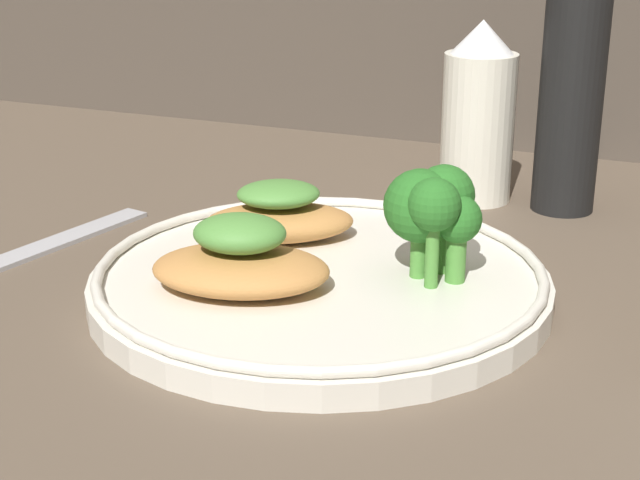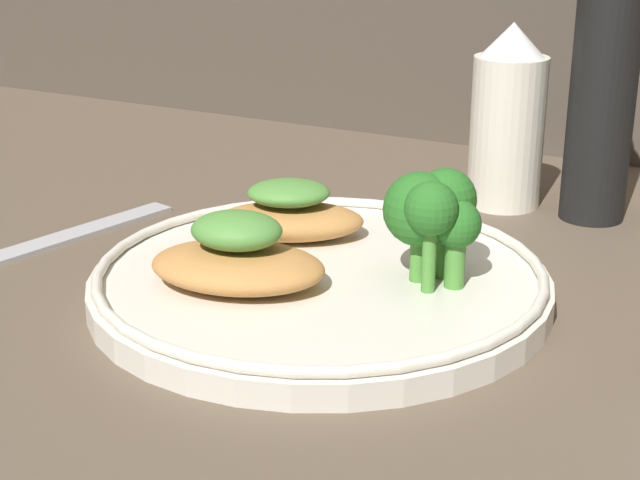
% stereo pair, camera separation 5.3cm
% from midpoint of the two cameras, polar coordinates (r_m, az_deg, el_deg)
% --- Properties ---
extents(ground_plane, '(1.80, 1.80, 0.01)m').
position_cam_midpoint_polar(ground_plane, '(0.55, -2.79, -3.88)').
color(ground_plane, brown).
extents(plate, '(0.25, 0.25, 0.02)m').
position_cam_midpoint_polar(plate, '(0.54, -2.82, -2.44)').
color(plate, silver).
rests_on(plate, ground_plane).
extents(grilled_meat_front, '(0.11, 0.09, 0.04)m').
position_cam_midpoint_polar(grilled_meat_front, '(0.52, -7.59, -1.32)').
color(grilled_meat_front, '#BC7F42').
rests_on(grilled_meat_front, plate).
extents(grilled_meat_middle, '(0.10, 0.09, 0.04)m').
position_cam_midpoint_polar(grilled_meat_middle, '(0.59, -5.01, 1.37)').
color(grilled_meat_middle, '#BC7F42').
rests_on(grilled_meat_middle, plate).
extents(broccoli_bunch, '(0.05, 0.05, 0.06)m').
position_cam_midpoint_polar(broccoli_bunch, '(0.52, 3.75, 1.85)').
color(broccoli_bunch, '#4C8E38').
rests_on(broccoli_bunch, plate).
extents(sauce_bottle, '(0.05, 0.05, 0.13)m').
position_cam_midpoint_polar(sauce_bottle, '(0.70, 7.05, 7.16)').
color(sauce_bottle, silver).
rests_on(sauce_bottle, ground_plane).
extents(pepper_grinder, '(0.04, 0.04, 0.18)m').
position_cam_midpoint_polar(pepper_grinder, '(0.68, 12.28, 8.42)').
color(pepper_grinder, black).
rests_on(pepper_grinder, ground_plane).
extents(fork, '(0.06, 0.19, 0.01)m').
position_cam_midpoint_polar(fork, '(0.64, -19.04, -0.68)').
color(fork, '#B2B2B7').
rests_on(fork, ground_plane).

